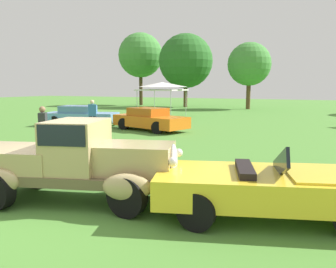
# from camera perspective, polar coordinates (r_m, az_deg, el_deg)

# --- Properties ---
(ground_plane) EXTENTS (120.00, 120.00, 0.00)m
(ground_plane) POSITION_cam_1_polar(r_m,az_deg,el_deg) (7.42, -17.52, -11.10)
(ground_plane) COLOR #4C8433
(feature_pickup_truck) EXTENTS (4.58, 2.75, 1.70)m
(feature_pickup_truck) POSITION_cam_1_polar(r_m,az_deg,el_deg) (7.32, -15.51, -4.24)
(feature_pickup_truck) COLOR brown
(feature_pickup_truck) RESTS_ON ground_plane
(neighbor_convertible) EXTENTS (4.41, 2.88, 1.40)m
(neighbor_convertible) POSITION_cam_1_polar(r_m,az_deg,el_deg) (6.51, 17.16, -8.43)
(neighbor_convertible) COLOR yellow
(neighbor_convertible) RESTS_ON ground_plane
(show_car_skyblue) EXTENTS (4.65, 2.82, 1.22)m
(show_car_skyblue) POSITION_cam_1_polar(r_m,az_deg,el_deg) (21.26, -14.56, 2.95)
(show_car_skyblue) COLOR #669EDB
(show_car_skyblue) RESTS_ON ground_plane
(show_car_orange) EXTENTS (4.65, 2.86, 1.22)m
(show_car_orange) POSITION_cam_1_polar(r_m,az_deg,el_deg) (18.50, -3.14, 2.48)
(show_car_orange) COLOR orange
(show_car_orange) RESTS_ON ground_plane
(spectator_near_truck) EXTENTS (0.42, 0.47, 1.69)m
(spectator_near_truck) POSITION_cam_1_polar(r_m,az_deg,el_deg) (12.79, -20.25, 0.93)
(spectator_near_truck) COLOR #383838
(spectator_near_truck) RESTS_ON ground_plane
(spectator_between_cars) EXTENTS (0.47, 0.43, 1.69)m
(spectator_between_cars) POSITION_cam_1_polar(r_m,az_deg,el_deg) (18.07, -12.59, 3.17)
(spectator_between_cars) COLOR #283351
(spectator_between_cars) RESTS_ON ground_plane
(canopy_tent_left_field) EXTENTS (3.18, 3.18, 2.71)m
(canopy_tent_left_field) POSITION_cam_1_polar(r_m,az_deg,el_deg) (26.74, -1.01, 8.11)
(canopy_tent_left_field) COLOR #B7B7BC
(canopy_tent_left_field) RESTS_ON ground_plane
(treeline_far_left) EXTENTS (5.53, 5.53, 9.01)m
(treeline_far_left) POSITION_cam_1_polar(r_m,az_deg,el_deg) (43.66, -4.64, 13.04)
(treeline_far_left) COLOR #47331E
(treeline_far_left) RESTS_ON ground_plane
(treeline_mid_left) EXTENTS (6.15, 6.15, 8.32)m
(treeline_mid_left) POSITION_cam_1_polar(r_m,az_deg,el_deg) (39.52, 2.99, 12.15)
(treeline_mid_left) COLOR brown
(treeline_mid_left) RESTS_ON ground_plane
(treeline_center) EXTENTS (4.48, 4.48, 6.91)m
(treeline_center) POSITION_cam_1_polar(r_m,az_deg,el_deg) (36.86, 13.51, 11.33)
(treeline_center) COLOR brown
(treeline_center) RESTS_ON ground_plane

